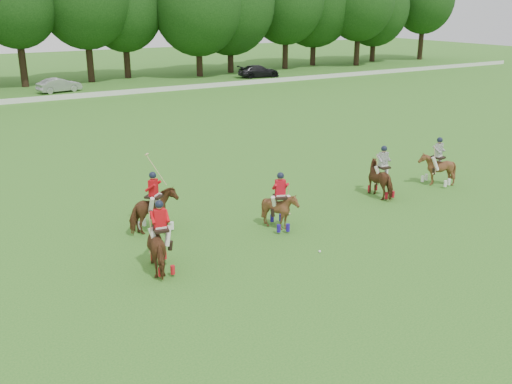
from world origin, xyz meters
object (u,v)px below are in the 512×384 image
car_mid (59,85)px  polo_red_a (161,245)px  polo_red_b (155,211)px  polo_stripe_b (437,168)px  polo_red_c (280,209)px  car_right (259,71)px  polo_ball (320,251)px  polo_stripe_a (382,178)px

car_mid → polo_red_a: bearing=159.3°
polo_red_b → polo_stripe_b: polo_red_b is taller
polo_red_c → car_right: bearing=60.0°
car_right → polo_red_c: polo_red_c is taller
polo_red_a → polo_stripe_b: size_ratio=1.03×
polo_red_a → polo_ball: 5.30m
car_mid → polo_red_a: 40.24m
polo_red_a → polo_ball: size_ratio=25.53×
car_mid → polo_stripe_b: size_ratio=1.78×
polo_red_b → polo_red_c: 4.58m
polo_stripe_a → polo_red_a: bearing=-170.2°
polo_red_b → polo_stripe_a: size_ratio=1.25×
polo_red_b → polo_stripe_a: polo_red_b is taller
polo_stripe_b → car_mid: bearing=102.4°
polo_red_b → car_right: bearing=54.2°
car_mid → polo_red_a: size_ratio=1.73×
car_mid → car_right: 21.70m
polo_red_a → polo_ball: (5.02, -1.51, -0.78)m
car_right → polo_stripe_a: 41.43m
polo_red_a → polo_stripe_b: polo_red_a is taller
polo_stripe_a → polo_stripe_b: polo_stripe_a is taller
car_mid → polo_ball: size_ratio=44.17×
car_right → polo_red_b: polo_red_b is taller
polo_red_b → car_mid: bearing=82.6°
polo_stripe_b → polo_ball: size_ratio=24.85×
polo_stripe_b → polo_ball: bearing=-160.0°
car_mid → polo_stripe_b: polo_stripe_b is taller
polo_stripe_b → polo_red_a: bearing=-172.8°
polo_stripe_b → polo_red_b: bearing=174.3°
polo_red_a → polo_stripe_b: (14.11, 1.80, -0.03)m
car_mid → polo_stripe_a: size_ratio=1.77×
polo_red_b → polo_red_c: bearing=-27.2°
car_right → polo_stripe_b: (-13.34, -38.03, 0.12)m
car_right → polo_red_a: 48.37m
polo_red_c → car_mid: bearing=89.0°
polo_stripe_a → car_mid: bearing=97.6°
polo_red_c → polo_stripe_a: size_ratio=0.97×
car_mid → car_right: (21.70, 0.00, 0.02)m
polo_stripe_b → car_right: bearing=70.7°
polo_red_a → polo_red_c: polo_red_a is taller
car_right → polo_red_b: (-26.48, -36.73, 0.13)m
car_mid → polo_stripe_b: (8.35, -38.03, 0.14)m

